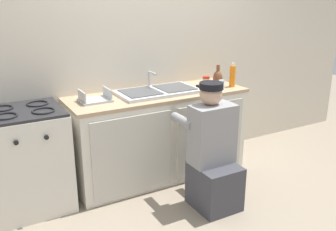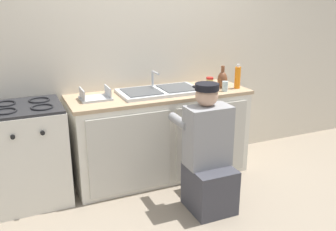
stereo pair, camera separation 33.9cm
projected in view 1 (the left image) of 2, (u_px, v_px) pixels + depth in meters
ground_plane at (173, 186)px, 3.68m from camera, size 12.00×12.00×0.00m
back_wall at (142, 50)px, 3.83m from camera, size 6.00×0.10×2.50m
counter_cabinet at (159, 137)px, 3.79m from camera, size 1.75×0.62×0.84m
countertop at (158, 95)px, 3.67m from camera, size 1.79×0.62×0.03m
sink_double_basin at (158, 91)px, 3.66m from camera, size 0.80×0.44×0.19m
stove_range at (28, 160)px, 3.20m from camera, size 0.64×0.62×0.91m
plumber_person at (213, 157)px, 3.23m from camera, size 0.42×0.61×1.10m
vase_decorative at (218, 78)px, 3.88m from camera, size 0.10×0.10×0.23m
soap_bottle_orange at (232, 76)px, 3.88m from camera, size 0.06×0.06×0.25m
cell_phone at (213, 83)px, 4.04m from camera, size 0.07×0.14×0.01m
dish_rack_tray at (95, 99)px, 3.36m from camera, size 0.28×0.22×0.11m
condiment_jar at (206, 83)px, 3.81m from camera, size 0.07×0.07×0.13m
water_glass at (221, 85)px, 3.77m from camera, size 0.06×0.06×0.10m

